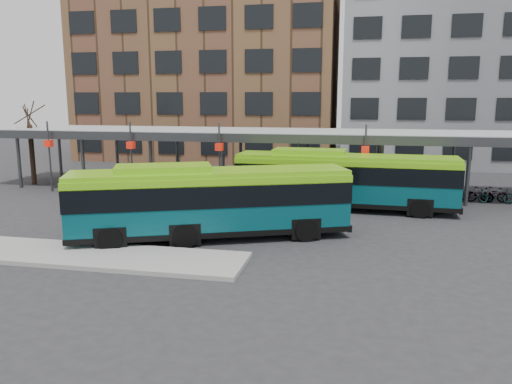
# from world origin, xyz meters

# --- Properties ---
(ground) EXTENTS (120.00, 120.00, 0.00)m
(ground) POSITION_xyz_m (0.00, 0.00, 0.00)
(ground) COLOR #28282B
(ground) RESTS_ON ground
(boarding_island) EXTENTS (14.00, 3.00, 0.18)m
(boarding_island) POSITION_xyz_m (-5.50, -3.00, 0.09)
(boarding_island) COLOR gray
(boarding_island) RESTS_ON ground
(canopy) EXTENTS (40.00, 6.53, 4.80)m
(canopy) POSITION_xyz_m (-0.06, 12.87, 3.91)
(canopy) COLOR #999B9E
(canopy) RESTS_ON ground
(tree) EXTENTS (1.64, 1.64, 5.60)m
(tree) POSITION_xyz_m (-18.00, 12.00, 2.43)
(tree) COLOR black
(tree) RESTS_ON ground
(building_brick) EXTENTS (26.00, 14.00, 22.00)m
(building_brick) POSITION_xyz_m (-10.00, 32.00, 11.00)
(building_brick) COLOR brown
(building_brick) RESTS_ON ground
(building_grey) EXTENTS (24.00, 14.00, 20.00)m
(building_grey) POSITION_xyz_m (16.00, 32.00, 10.00)
(building_grey) COLOR slate
(building_grey) RESTS_ON ground
(bus_front) EXTENTS (12.58, 7.17, 3.45)m
(bus_front) POSITION_xyz_m (-0.93, 0.68, 1.79)
(bus_front) COLOR #06434C
(bus_front) RESTS_ON ground
(bus_rear) EXTENTS (12.52, 3.19, 3.43)m
(bus_rear) POSITION_xyz_m (4.84, 8.15, 1.78)
(bus_rear) COLOR #06434C
(bus_rear) RESTS_ON ground
(bike_rack) EXTENTS (6.16, 1.41, 1.02)m
(bike_rack) POSITION_xyz_m (13.12, 11.82, 0.47)
(bike_rack) COLOR slate
(bike_rack) RESTS_ON ground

